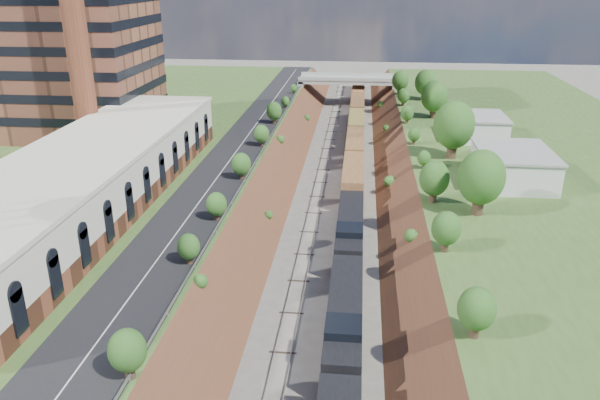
# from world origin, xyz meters

# --- Properties ---
(platform_left) EXTENTS (44.00, 180.00, 5.00)m
(platform_left) POSITION_xyz_m (-33.00, 60.00, 2.50)
(platform_left) COLOR #395824
(platform_left) RESTS_ON ground
(platform_right) EXTENTS (44.00, 180.00, 5.00)m
(platform_right) POSITION_xyz_m (33.00, 60.00, 2.50)
(platform_right) COLOR #395824
(platform_right) RESTS_ON ground
(embankment_left) EXTENTS (10.00, 180.00, 10.00)m
(embankment_left) POSITION_xyz_m (-11.00, 60.00, 0.00)
(embankment_left) COLOR brown
(embankment_left) RESTS_ON ground
(embankment_right) EXTENTS (10.00, 180.00, 10.00)m
(embankment_right) POSITION_xyz_m (11.00, 60.00, 0.00)
(embankment_right) COLOR brown
(embankment_right) RESTS_ON ground
(rail_left_track) EXTENTS (1.58, 180.00, 0.18)m
(rail_left_track) POSITION_xyz_m (-2.60, 60.00, 0.09)
(rail_left_track) COLOR gray
(rail_left_track) RESTS_ON ground
(rail_right_track) EXTENTS (1.58, 180.00, 0.18)m
(rail_right_track) POSITION_xyz_m (2.60, 60.00, 0.09)
(rail_right_track) COLOR gray
(rail_right_track) RESTS_ON ground
(road) EXTENTS (8.00, 180.00, 0.10)m
(road) POSITION_xyz_m (-15.50, 60.00, 5.05)
(road) COLOR black
(road) RESTS_ON platform_left
(guardrail) EXTENTS (0.10, 171.00, 0.70)m
(guardrail) POSITION_xyz_m (-11.40, 59.80, 5.55)
(guardrail) COLOR #99999E
(guardrail) RESTS_ON platform_left
(commercial_building) EXTENTS (14.30, 62.30, 7.00)m
(commercial_building) POSITION_xyz_m (-28.00, 38.00, 8.51)
(commercial_building) COLOR brown
(commercial_building) RESTS_ON platform_left
(smokestack) EXTENTS (3.20, 3.20, 40.00)m
(smokestack) POSITION_xyz_m (-36.00, 56.00, 25.00)
(smokestack) COLOR brown
(smokestack) RESTS_ON platform_left
(overpass) EXTENTS (24.50, 8.30, 7.40)m
(overpass) POSITION_xyz_m (0.00, 122.00, 4.92)
(overpass) COLOR gray
(overpass) RESTS_ON ground
(white_building_near) EXTENTS (9.00, 12.00, 4.00)m
(white_building_near) POSITION_xyz_m (23.50, 52.00, 7.00)
(white_building_near) COLOR silver
(white_building_near) RESTS_ON platform_right
(white_building_far) EXTENTS (8.00, 10.00, 3.60)m
(white_building_far) POSITION_xyz_m (23.00, 74.00, 6.80)
(white_building_far) COLOR silver
(white_building_far) RESTS_ON platform_right
(tree_right_large) EXTENTS (5.25, 5.25, 7.61)m
(tree_right_large) POSITION_xyz_m (17.00, 40.00, 9.38)
(tree_right_large) COLOR #473323
(tree_right_large) RESTS_ON platform_right
(tree_left_crest) EXTENTS (2.45, 2.45, 3.55)m
(tree_left_crest) POSITION_xyz_m (-11.80, 20.00, 7.04)
(tree_left_crest) COLOR #473323
(tree_left_crest) RESTS_ON platform_left
(freight_train) EXTENTS (3.02, 154.14, 4.55)m
(freight_train) POSITION_xyz_m (2.60, 72.96, 2.59)
(freight_train) COLOR black
(freight_train) RESTS_ON ground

